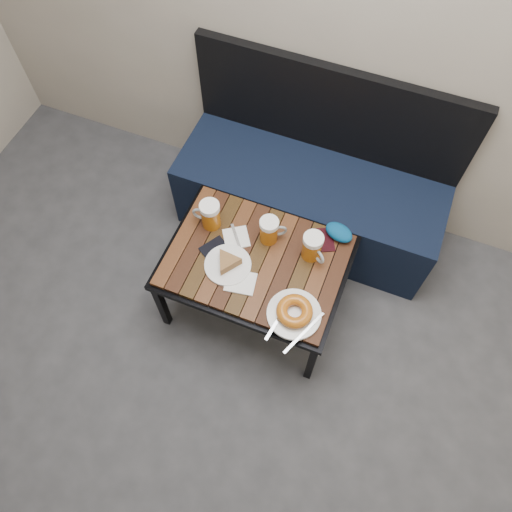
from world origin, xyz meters
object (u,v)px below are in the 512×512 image
at_px(passport_navy, 214,248).
at_px(plate_bagel, 294,313).
at_px(knit_pouch, 339,232).
at_px(beer_mug_left, 210,215).
at_px(plate_pie, 228,263).
at_px(beer_mug_right, 313,247).
at_px(cafe_table, 256,264).
at_px(passport_burgundy, 324,240).
at_px(bench, 310,194).
at_px(beer_mug_centre, 270,230).

bearing_deg(passport_navy, plate_bagel, 10.41).
bearing_deg(knit_pouch, plate_bagel, -97.39).
xyz_separation_m(beer_mug_left, plate_bagel, (0.53, -0.30, -0.05)).
bearing_deg(plate_pie, beer_mug_right, 30.11).
distance_m(plate_bagel, knit_pouch, 0.46).
relative_size(cafe_table, knit_pouch, 6.12).
bearing_deg(plate_bagel, passport_burgundy, 89.60).
xyz_separation_m(bench, plate_bagel, (0.17, -0.78, 0.23)).
bearing_deg(beer_mug_centre, passport_burgundy, -9.06).
bearing_deg(bench, plate_bagel, -77.59).
xyz_separation_m(beer_mug_right, plate_bagel, (0.03, -0.31, -0.05)).
xyz_separation_m(bench, knit_pouch, (0.23, -0.33, 0.23)).
bearing_deg(plate_pie, plate_bagel, -17.94).
relative_size(beer_mug_left, knit_pouch, 1.10).
bearing_deg(beer_mug_centre, plate_bagel, -81.99).
xyz_separation_m(plate_pie, passport_navy, (-0.10, 0.06, -0.02)).
relative_size(beer_mug_right, passport_navy, 1.23).
bearing_deg(plate_pie, knit_pouch, 39.00).
distance_m(bench, beer_mug_left, 0.66).
height_order(beer_mug_left, passport_navy, beer_mug_left).
bearing_deg(knit_pouch, passport_burgundy, -138.67).
distance_m(beer_mug_left, plate_pie, 0.25).
bearing_deg(plate_pie, bench, 74.19).
relative_size(bench, plate_pie, 6.53).
height_order(beer_mug_left, plate_pie, beer_mug_left).
xyz_separation_m(bench, passport_burgundy, (0.17, -0.37, 0.20)).
xyz_separation_m(beer_mug_centre, plate_bagel, (0.24, -0.32, -0.04)).
distance_m(beer_mug_centre, knit_pouch, 0.33).
bearing_deg(cafe_table, beer_mug_right, 26.52).
height_order(beer_mug_centre, beer_mug_right, beer_mug_right).
height_order(cafe_table, beer_mug_right, beer_mug_right).
bearing_deg(cafe_table, knit_pouch, 39.66).
height_order(plate_pie, plate_bagel, plate_bagel).
distance_m(bench, plate_pie, 0.73).
relative_size(plate_bagel, passport_burgundy, 2.35).
bearing_deg(cafe_table, beer_mug_left, 159.56).
distance_m(bench, plate_bagel, 0.83).
xyz_separation_m(beer_mug_centre, passport_burgundy, (0.24, 0.08, -0.07)).
bearing_deg(bench, beer_mug_right, -72.85).
relative_size(cafe_table, passport_navy, 6.94).
bearing_deg(beer_mug_right, passport_burgundy, 108.56).
xyz_separation_m(cafe_table, passport_navy, (-0.20, -0.02, 0.05)).
bearing_deg(plate_bagel, beer_mug_left, 150.48).
height_order(beer_mug_right, plate_bagel, beer_mug_right).
height_order(bench, plate_pie, bench).
relative_size(plate_pie, plate_bagel, 0.71).
bearing_deg(cafe_table, passport_navy, -174.02).
bearing_deg(knit_pouch, plate_pie, -141.00).
relative_size(cafe_table, passport_burgundy, 6.51).
height_order(passport_burgundy, knit_pouch, knit_pouch).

